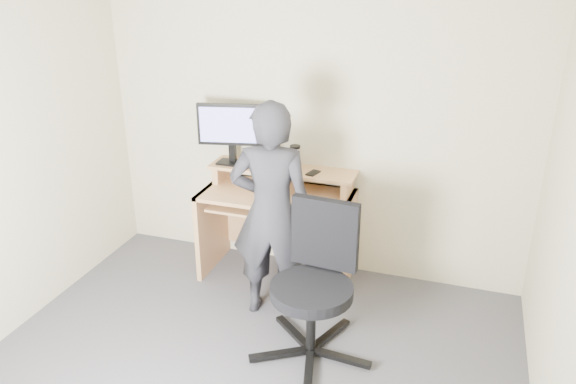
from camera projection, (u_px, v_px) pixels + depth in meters
The scene contains 12 objects.
back_wall at pixel (312, 125), 4.47m from camera, with size 3.50×0.02×2.50m, color beige.
desk at pixel (280, 212), 4.61m from camera, with size 1.20×0.60×0.91m.
monitor at pixel (230, 128), 4.51m from camera, with size 0.53×0.16×0.51m.
external_drive at pixel (272, 154), 4.54m from camera, with size 0.07×0.13×0.20m, color black.
travel_mug at pixel (295, 159), 4.46m from camera, with size 0.08×0.08×0.18m, color #BAB9BE.
smartphone at pixel (313, 173), 4.42m from camera, with size 0.07×0.13×0.01m, color black.
charger at pixel (242, 164), 4.57m from camera, with size 0.04×0.04×0.04m, color black.
headphones at pixel (269, 164), 4.59m from camera, with size 0.16×0.16×0.02m, color silver.
keyboard at pixel (268, 207), 4.43m from camera, with size 0.46×0.18×0.03m, color black.
mouse at pixel (311, 201), 4.28m from camera, with size 0.10×0.06×0.04m, color black.
office_chair at pixel (316, 278), 3.65m from camera, with size 0.79×0.81×1.02m.
person at pixel (271, 212), 3.98m from camera, with size 0.59×0.39×1.63m, color black.
Camera 1 is at (1.17, -2.42, 2.49)m, focal length 35.00 mm.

